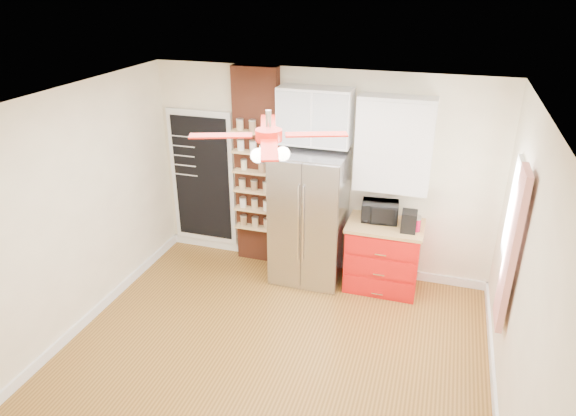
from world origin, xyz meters
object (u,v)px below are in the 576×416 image
(ceiling_fan, at_px, (269,136))
(pantry_jar_oats, at_px, (244,165))
(toaster_oven, at_px, (380,211))
(canister_left, at_px, (416,225))
(coffee_maker, at_px, (409,221))
(fridge, at_px, (309,218))
(red_cabinet, at_px, (383,256))

(ceiling_fan, distance_m, pantry_jar_oats, 2.28)
(toaster_oven, distance_m, canister_left, 0.49)
(toaster_oven, bearing_deg, ceiling_fan, -120.65)
(coffee_maker, xyz_separation_m, pantry_jar_oats, (-2.19, 0.21, 0.41))
(fridge, xyz_separation_m, coffee_maker, (1.25, -0.04, 0.15))
(canister_left, xyz_separation_m, pantry_jar_oats, (-2.28, 0.19, 0.46))
(fridge, bearing_deg, pantry_jar_oats, 169.82)
(red_cabinet, height_order, ceiling_fan, ceiling_fan)
(ceiling_fan, bearing_deg, red_cabinet, 61.29)
(fridge, relative_size, coffee_maker, 6.96)
(toaster_oven, xyz_separation_m, coffee_maker, (0.37, -0.18, 0.00))
(coffee_maker, bearing_deg, toaster_oven, 152.55)
(ceiling_fan, height_order, coffee_maker, ceiling_fan)
(pantry_jar_oats, bearing_deg, fridge, -10.18)
(ceiling_fan, distance_m, coffee_maker, 2.43)
(ceiling_fan, distance_m, toaster_oven, 2.40)
(red_cabinet, xyz_separation_m, canister_left, (0.37, -0.07, 0.53))
(coffee_maker, height_order, canister_left, coffee_maker)
(coffee_maker, bearing_deg, red_cabinet, 159.73)
(coffee_maker, relative_size, pantry_jar_oats, 1.95)
(fridge, xyz_separation_m, ceiling_fan, (0.05, -1.63, 1.55))
(fridge, distance_m, canister_left, 1.34)
(fridge, bearing_deg, red_cabinet, 2.95)
(toaster_oven, bearing_deg, pantry_jar_oats, 173.38)
(canister_left, bearing_deg, fridge, 179.25)
(fridge, distance_m, pantry_jar_oats, 1.11)
(coffee_maker, bearing_deg, pantry_jar_oats, 172.79)
(fridge, height_order, ceiling_fan, ceiling_fan)
(red_cabinet, relative_size, ceiling_fan, 0.67)
(coffee_maker, distance_m, canister_left, 0.10)
(fridge, distance_m, ceiling_fan, 2.25)
(red_cabinet, bearing_deg, toaster_oven, 137.37)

